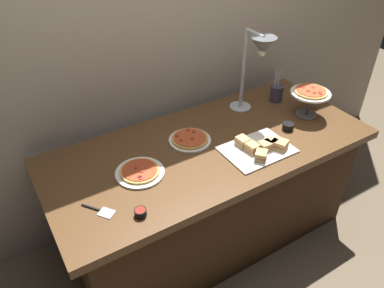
% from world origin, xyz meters
% --- Properties ---
extents(ground_plane, '(8.00, 8.00, 0.00)m').
position_xyz_m(ground_plane, '(0.00, 0.00, 0.00)').
color(ground_plane, brown).
extents(back_wall, '(4.40, 0.04, 2.40)m').
position_xyz_m(back_wall, '(0.00, 0.50, 1.20)').
color(back_wall, '#B7A893').
rests_on(back_wall, ground_plane).
extents(buffet_table, '(1.90, 0.84, 0.76)m').
position_xyz_m(buffet_table, '(0.00, 0.00, 0.39)').
color(buffet_table, brown).
rests_on(buffet_table, ground_plane).
extents(heat_lamp, '(0.15, 0.30, 0.54)m').
position_xyz_m(heat_lamp, '(0.40, 0.12, 1.18)').
color(heat_lamp, '#B7BABF').
rests_on(heat_lamp, buffet_table).
extents(pizza_plate_front, '(0.25, 0.25, 0.03)m').
position_xyz_m(pizza_plate_front, '(-0.09, 0.09, 0.77)').
color(pizza_plate_front, white).
rests_on(pizza_plate_front, buffet_table).
extents(pizza_plate_center, '(0.26, 0.26, 0.03)m').
position_xyz_m(pizza_plate_center, '(-0.46, -0.02, 0.77)').
color(pizza_plate_center, white).
rests_on(pizza_plate_center, buffet_table).
extents(pizza_plate_raised_stand, '(0.25, 0.25, 0.18)m').
position_xyz_m(pizza_plate_raised_stand, '(0.71, -0.05, 0.91)').
color(pizza_plate_raised_stand, '#595B60').
rests_on(pizza_plate_raised_stand, buffet_table).
extents(sandwich_platter, '(0.38, 0.28, 0.06)m').
position_xyz_m(sandwich_platter, '(0.20, -0.20, 0.78)').
color(sandwich_platter, white).
rests_on(sandwich_platter, buffet_table).
extents(sauce_cup_near, '(0.07, 0.07, 0.04)m').
position_xyz_m(sauce_cup_near, '(0.49, -0.12, 0.78)').
color(sauce_cup_near, black).
rests_on(sauce_cup_near, buffet_table).
extents(sauce_cup_far, '(0.06, 0.06, 0.04)m').
position_xyz_m(sauce_cup_far, '(-0.58, -0.29, 0.78)').
color(sauce_cup_far, black).
rests_on(sauce_cup_far, buffet_table).
extents(utensil_holder, '(0.08, 0.08, 0.23)m').
position_xyz_m(utensil_holder, '(0.67, 0.20, 0.82)').
color(utensil_holder, '#383347').
rests_on(utensil_holder, buffet_table).
extents(serving_spatula, '(0.13, 0.16, 0.01)m').
position_xyz_m(serving_spatula, '(-0.73, -0.17, 0.76)').
color(serving_spatula, '#B7BABF').
rests_on(serving_spatula, buffet_table).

